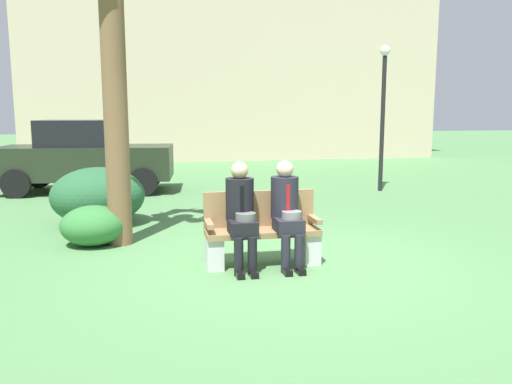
# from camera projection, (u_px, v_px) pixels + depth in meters

# --- Properties ---
(ground_plane) EXTENTS (80.00, 80.00, 0.00)m
(ground_plane) POSITION_uv_depth(u_px,v_px,m) (292.00, 264.00, 6.40)
(ground_plane) COLOR #4E7F4A
(park_bench) EXTENTS (1.40, 0.44, 0.90)m
(park_bench) POSITION_uv_depth(u_px,v_px,m) (262.00, 232.00, 6.34)
(park_bench) COLOR #99754C
(park_bench) RESTS_ON ground
(seated_man_left) EXTENTS (0.34, 0.72, 1.28)m
(seated_man_left) POSITION_uv_depth(u_px,v_px,m) (241.00, 210.00, 6.11)
(seated_man_left) COLOR black
(seated_man_left) RESTS_ON ground
(seated_man_right) EXTENTS (0.34, 0.72, 1.29)m
(seated_man_right) POSITION_uv_depth(u_px,v_px,m) (287.00, 208.00, 6.22)
(seated_man_right) COLOR #23232D
(seated_man_right) RESTS_ON ground
(shrub_near_bench) EXTENTS (0.90, 0.83, 0.57)m
(shrub_near_bench) POSITION_uv_depth(u_px,v_px,m) (93.00, 225.00, 7.26)
(shrub_near_bench) COLOR #337537
(shrub_near_bench) RESTS_ON ground
(shrub_mid_lawn) EXTENTS (1.54, 1.41, 0.96)m
(shrub_mid_lawn) POSITION_uv_depth(u_px,v_px,m) (98.00, 196.00, 8.58)
(shrub_mid_lawn) COLOR #275C35
(shrub_mid_lawn) RESTS_ON ground
(parked_car_near) EXTENTS (4.04, 2.04, 1.68)m
(parked_car_near) POSITION_uv_depth(u_px,v_px,m) (85.00, 156.00, 11.99)
(parked_car_near) COLOR #232D1E
(parked_car_near) RESTS_ON ground
(street_lamp) EXTENTS (0.24, 0.24, 3.37)m
(street_lamp) POSITION_uv_depth(u_px,v_px,m) (383.00, 102.00, 11.97)
(street_lamp) COLOR black
(street_lamp) RESTS_ON ground
(building_backdrop) EXTENTS (16.73, 9.39, 8.76)m
(building_backdrop) POSITION_uv_depth(u_px,v_px,m) (224.00, 55.00, 23.28)
(building_backdrop) COLOR beige
(building_backdrop) RESTS_ON ground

